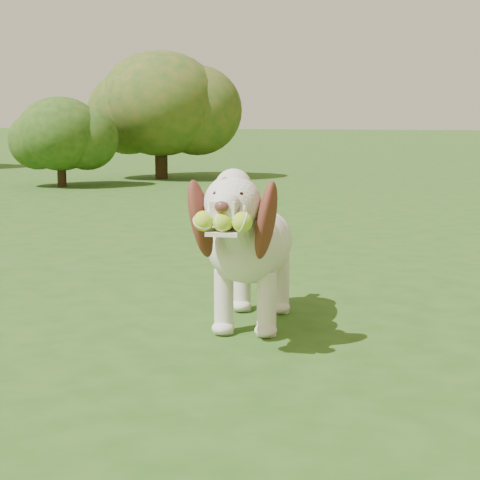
# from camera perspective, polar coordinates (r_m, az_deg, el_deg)

# --- Properties ---
(ground) EXTENTS (80.00, 80.00, 0.00)m
(ground) POSITION_cam_1_polar(r_m,az_deg,el_deg) (3.94, -6.21, -5.34)
(ground) COLOR #254B15
(ground) RESTS_ON ground
(dog) EXTENTS (0.41, 1.16, 0.75)m
(dog) POSITION_cam_1_polar(r_m,az_deg,el_deg) (3.62, 0.72, -0.07)
(dog) COLOR silver
(dog) RESTS_ON ground
(shrub_a) EXTENTS (1.13, 1.13, 1.17)m
(shrub_a) POSITION_cam_1_polar(r_m,az_deg,el_deg) (10.77, -12.65, 7.38)
(shrub_a) COLOR #382314
(shrub_a) RESTS_ON ground
(shrub_b) EXTENTS (1.78, 1.78, 1.85)m
(shrub_b) POSITION_cam_1_polar(r_m,az_deg,el_deg) (11.82, -5.68, 9.62)
(shrub_b) COLOR #382314
(shrub_b) RESTS_ON ground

